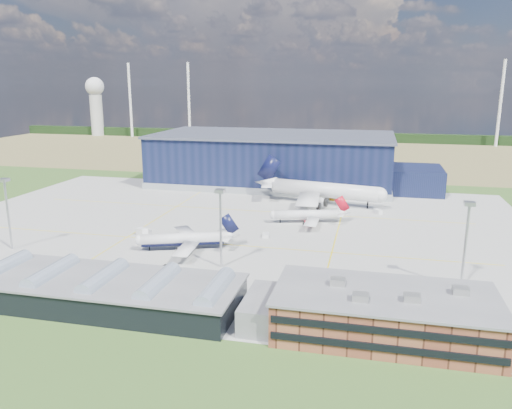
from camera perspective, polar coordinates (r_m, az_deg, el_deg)
The scene contains 23 objects.
ground at distance 175.35m, azimuth -4.21°, elevation -3.46°, with size 600.00×600.00×0.00m, color #325B22.
apron at distance 184.49m, azimuth -3.28°, elevation -2.56°, with size 220.00×160.00×0.08m.
farmland at distance 386.48m, azimuth 5.63°, elevation 6.00°, with size 600.00×220.00×0.01m, color olive.
treeline at distance 464.87m, azimuth 6.99°, elevation 7.77°, with size 600.00×8.00×8.00m, color black.
horizon_dressing at distance 514.84m, azimuth -15.09°, elevation 11.35°, with size 440.20×18.00×70.00m.
hangar at distance 262.00m, azimuth 2.56°, elevation 4.93°, with size 145.00×62.00×26.10m.
ops_building at distance 110.22m, azimuth 14.45°, elevation -11.96°, with size 46.00×23.00×10.90m.
glass_concourse at distance 124.59m, azimuth -15.53°, elevation -9.50°, with size 78.00×23.00×8.60m.
light_mast_west at distance 174.39m, azimuth -26.62°, elevation 0.24°, with size 2.60×2.60×23.00m.
light_mast_center at distance 140.68m, azimuth -4.08°, elevation -1.26°, with size 2.60×2.60×23.00m.
light_mast_east at distance 136.76m, azimuth 22.95°, elevation -2.79°, with size 2.60×2.60×23.00m.
airliner_navy at distance 159.97m, azimuth -8.39°, elevation -3.22°, with size 33.74×33.01×11.00m, color white, non-canonical shape.
airliner_red at distance 188.98m, azimuth 5.74°, elevation -0.62°, with size 31.20×30.52×10.17m, color white, non-canonical shape.
airliner_widebody at distance 218.09m, azimuth 7.88°, elevation 2.55°, with size 60.52×59.20×19.73m, color white, non-canonical shape.
gse_tug_b at distance 172.48m, azimuth -4.29°, elevation -3.55°, with size 1.87×2.81×1.22m, color orange.
gse_van_a at distance 177.45m, azimuth -12.65°, elevation -3.13°, with size 2.55×5.85×2.55m, color silver.
gse_cart_a at distance 171.91m, azimuth 1.12°, elevation -3.53°, with size 2.25×3.37×1.46m, color silver.
gse_van_b at distance 207.86m, azimuth 13.76°, elevation -0.80°, with size 1.93×4.22×1.93m, color silver.
gse_tug_c at distance 227.99m, azimuth 8.85°, elevation 0.66°, with size 2.18×3.49×1.53m, color orange.
gse_cart_b at distance 203.30m, azimuth 4.97°, elevation -0.85°, with size 2.20×3.29×1.43m, color silver.
airstair at distance 170.07m, azimuth -12.32°, elevation -3.75°, with size 1.97×4.94×3.16m, color silver.
car_a at distance 124.16m, azimuth 3.60°, elevation -10.60°, with size 1.55×3.85×1.31m, color #99999E.
car_b at distance 146.11m, azimuth -10.04°, elevation -7.00°, with size 1.17×3.35×1.11m, color #99999E.
Camera 1 is at (50.87, -159.59, 51.84)m, focal length 35.00 mm.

